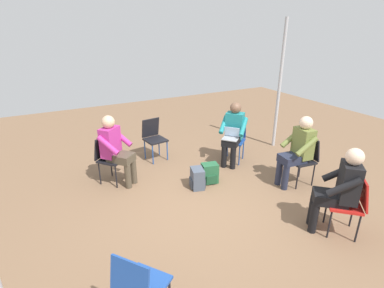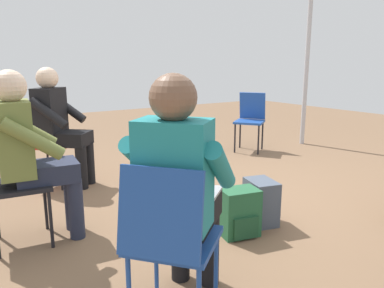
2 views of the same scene
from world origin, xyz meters
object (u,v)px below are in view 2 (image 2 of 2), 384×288
person_with_laptop (181,184)px  backpack_by_empty_chair (261,204)px  chair_south (7,179)px  backpack_near_laptop_user (239,215)px  chair_southeast (169,236)px  person_in_black (59,121)px  chair_southwest (46,139)px  chair_northwest (251,117)px  person_in_olive (31,148)px

person_with_laptop → backpack_by_empty_chair: size_ratio=3.44×
chair_south → backpack_near_laptop_user: bearing=68.8°
chair_southeast → backpack_near_laptop_user: size_ratio=2.36×
person_in_black → backpack_by_empty_chair: size_ratio=3.44×
chair_southwest → person_with_laptop: 2.57m
chair_northwest → chair_southwest: size_ratio=1.00×
chair_south → person_in_black: 1.37m
backpack_near_laptop_user → chair_southwest: bearing=-156.4°
chair_southeast → person_with_laptop: (-0.11, 0.13, 0.20)m
person_in_olive → backpack_near_laptop_user: size_ratio=3.44×
chair_northwest → chair_southwest: (-0.00, -2.89, 0.00)m
chair_northwest → person_with_laptop: size_ratio=0.69×
chair_southwest → backpack_by_empty_chair: size_ratio=2.36×
backpack_near_laptop_user → chair_northwest: bearing=136.1°
chair_northwest → chair_south: bearing=74.2°
backpack_by_empty_chair → person_with_laptop: bearing=-63.3°
chair_southeast → backpack_by_empty_chair: (-0.67, 1.24, -0.34)m
chair_northwest → person_in_black: 2.78m
chair_northwest → person_in_black: (0.11, -2.77, 0.20)m
person_in_black → backpack_near_laptop_user: person_in_black is taller
chair_southeast → person_in_olive: (-1.35, -0.33, 0.20)m
chair_southwest → chair_south: size_ratio=1.00×
chair_south → person_in_olive: bearing=90.0°
person_in_olive → person_with_laptop: bearing=27.0°
chair_northwest → chair_south: (1.30, -3.44, 0.00)m
person_in_olive → backpack_by_empty_chair: bearing=73.2°
chair_northwest → person_in_black: person_in_black is taller
chair_northwest → chair_southwest: same height
chair_south → chair_southwest: bearing=163.8°
chair_southwest → person_in_olive: bearing=26.7°
chair_south → backpack_by_empty_chair: size_ratio=2.36×
chair_southwest → backpack_near_laptop_user: size_ratio=2.36×
person_in_olive → person_in_black: 1.31m
person_in_olive → backpack_near_laptop_user: person_in_olive is taller
chair_northwest → chair_southwest: bearing=53.5°
chair_southeast → chair_southwest: bearing=139.1°
person_in_olive → backpack_by_empty_chair: person_in_olive is taller
chair_southeast → backpack_near_laptop_user: bearing=82.5°
chair_south → person_in_olive: 0.26m
chair_southeast → backpack_by_empty_chair: 1.45m
chair_northwest → backpack_near_laptop_user: 2.89m
person_with_laptop → backpack_by_empty_chair: person_with_laptop is taller
person_in_olive → chair_northwest: bearing=118.6°
chair_southwest → backpack_near_laptop_user: chair_southwest is taller
person_with_laptop → chair_south: bearing=166.6°
chair_southeast → chair_northwest: same height
chair_south → person_in_black: size_ratio=0.69×
person_in_black → backpack_by_empty_chair: bearing=72.4°
chair_south → person_with_laptop: bearing=33.0°
chair_southwest → backpack_by_empty_chair: (2.00, 1.19, -0.34)m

